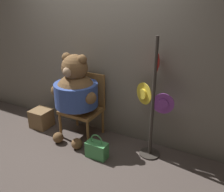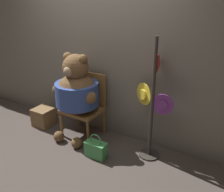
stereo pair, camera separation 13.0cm
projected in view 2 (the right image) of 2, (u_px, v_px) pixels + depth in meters
name	position (u px, v px, depth m)	size (l,w,h in m)	color
ground_plane	(75.00, 146.00, 3.64)	(14.00, 14.00, 0.00)	#4C423D
wall_back	(99.00, 47.00, 3.66)	(8.00, 0.10, 2.67)	slate
chair	(85.00, 103.00, 3.82)	(0.56, 0.49, 0.96)	olive
teddy_bear	(77.00, 91.00, 3.61)	(0.76, 0.67, 1.31)	brown
hat_display_rack	(152.00, 104.00, 3.20)	(0.55, 0.40, 1.62)	#332D28
handbag_on_ground	(96.00, 149.00, 3.36)	(0.29, 0.15, 0.35)	#479E56
wooden_crate	(44.00, 117.00, 4.17)	(0.30, 0.30, 0.30)	brown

